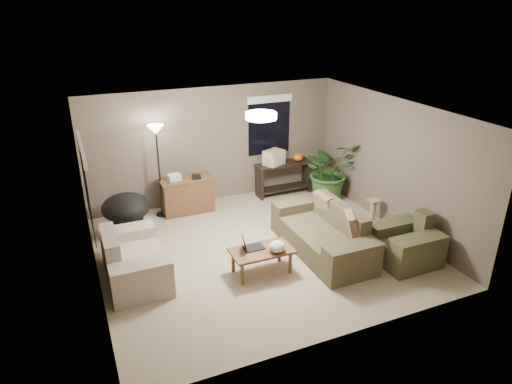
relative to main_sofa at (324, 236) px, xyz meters
name	(u,v)px	position (x,y,z in m)	size (l,w,h in m)	color
room_shell	(261,185)	(-1.02, 0.46, 0.96)	(5.50, 5.50, 5.50)	tan
main_sofa	(324,236)	(0.00, 0.00, 0.00)	(0.95, 2.20, 0.85)	#4D462E
throw_pillows	(338,215)	(0.26, 0.00, 0.36)	(0.40, 1.39, 0.47)	#8C7251
loveseat	(133,261)	(-3.24, 0.46, 0.00)	(0.90, 1.60, 0.85)	beige
armchair	(405,245)	(1.10, -0.82, 0.00)	(0.95, 1.00, 0.85)	brown
coffee_table	(262,253)	(-1.29, -0.21, 0.06)	(1.00, 0.55, 0.42)	brown
laptop	(250,246)	(-1.46, -0.11, 0.19)	(0.39, 0.24, 0.24)	black
plastic_bag	(277,247)	(-1.09, -0.36, 0.22)	(0.27, 0.24, 0.19)	white
desk	(188,195)	(-1.77, 2.54, 0.08)	(1.10, 0.50, 0.75)	brown
desk_papers	(179,177)	(-1.93, 2.53, 0.51)	(0.69, 0.29, 0.12)	silver
console_table	(284,176)	(0.50, 2.60, 0.14)	(1.30, 0.40, 0.75)	black
pumpkin	(298,157)	(0.85, 2.60, 0.55)	(0.22, 0.22, 0.18)	orange
cardboard_box	(274,158)	(0.25, 2.60, 0.62)	(0.43, 0.32, 0.32)	beige
papasan_chair	(126,211)	(-3.09, 2.03, 0.17)	(1.19, 1.19, 0.80)	black
floor_lamp	(157,141)	(-2.30, 2.59, 1.30)	(0.32, 0.32, 1.91)	black
ceiling_fixture	(261,116)	(-1.02, 0.46, 2.15)	(0.50, 0.50, 0.10)	white
houseplant	(329,177)	(1.31, 1.97, 0.23)	(1.21, 1.34, 1.05)	#2D5923
cat_scratching_post	(373,213)	(1.47, 0.57, -0.08)	(0.32, 0.32, 0.50)	tan
window_left	(84,172)	(-3.75, 0.76, 1.49)	(0.05, 1.56, 1.33)	black
window_back	(269,115)	(0.28, 2.93, 1.49)	(1.06, 0.05, 1.33)	black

